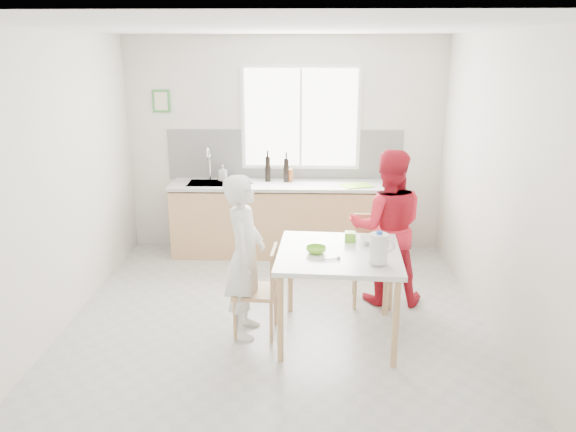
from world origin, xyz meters
name	(u,v)px	position (x,y,z in m)	size (l,w,h in m)	color
ground	(277,324)	(0.00, 0.00, 0.00)	(4.50, 4.50, 0.00)	#B7B7B2
room_shell	(276,154)	(0.00, 0.00, 1.64)	(4.50, 4.50, 4.50)	silver
window	(301,118)	(0.20, 2.23, 1.70)	(1.50, 0.06, 1.30)	white
backsplash	(285,155)	(0.00, 2.24, 1.23)	(3.00, 0.02, 0.65)	white
picture_frame	(161,101)	(-1.55, 2.23, 1.90)	(0.22, 0.03, 0.28)	#408E43
kitchen_counter	(284,222)	(0.00, 1.95, 0.42)	(2.84, 0.64, 1.37)	tan
dining_table	(339,261)	(0.56, -0.22, 0.74)	(1.13, 1.13, 0.82)	white
chair_left	(262,287)	(-0.12, -0.18, 0.46)	(0.41, 0.41, 0.83)	tan
chair_far	(373,255)	(0.96, 0.58, 0.50)	(0.44, 0.44, 0.90)	tan
person_white	(245,257)	(-0.28, -0.17, 0.75)	(0.55, 0.36, 1.50)	white
person_red	(387,227)	(1.09, 0.58, 0.80)	(0.78, 0.60, 1.60)	red
bowl_green	(316,250)	(0.36, -0.26, 0.85)	(0.18, 0.18, 0.05)	#7ED130
bowl_white	(372,240)	(0.88, 0.01, 0.85)	(0.23, 0.23, 0.06)	white
milk_jug	(379,248)	(0.87, -0.52, 0.97)	(0.21, 0.15, 0.27)	white
green_box	(350,237)	(0.68, 0.06, 0.87)	(0.10, 0.10, 0.09)	#73BE2B
spoon	(329,259)	(0.47, -0.43, 0.83)	(0.01, 0.01, 0.16)	#A5A5AA
cutting_board	(357,186)	(0.89, 1.83, 0.93)	(0.35, 0.25, 0.01)	#83D731
wine_bottle_a	(268,169)	(-0.21, 2.06, 1.08)	(0.07, 0.07, 0.32)	black
wine_bottle_b	(286,170)	(0.02, 2.05, 1.07)	(0.07, 0.07, 0.30)	black
jar_amber	(290,175)	(0.07, 2.05, 1.00)	(0.06, 0.06, 0.16)	brown
soap_bottle	(223,173)	(-0.78, 2.10, 1.02)	(0.09, 0.09, 0.20)	#999999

